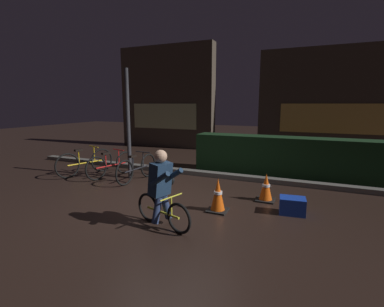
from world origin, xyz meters
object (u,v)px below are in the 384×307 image
object	(u,v)px
street_post	(128,125)
parked_bike_leftmost	(85,162)
traffic_cone_far	(266,188)
parked_bike_left_mid	(111,165)
blue_crate	(292,206)
cyclist	(162,188)
traffic_cone_near	(218,195)
parked_bike_center_left	(137,168)

from	to	relation	value
street_post	parked_bike_leftmost	size ratio (longest dim) A/B	1.76
parked_bike_leftmost	traffic_cone_far	xyz separation A→B (m)	(4.91, -0.17, -0.08)
parked_bike_leftmost	parked_bike_left_mid	bearing A→B (deg)	-64.37
traffic_cone_far	blue_crate	world-z (taller)	traffic_cone_far
street_post	blue_crate	bearing A→B (deg)	-12.31
cyclist	parked_bike_left_mid	bearing A→B (deg)	159.57
street_post	cyclist	size ratio (longest dim) A/B	2.26
cyclist	parked_bike_leftmost	bearing A→B (deg)	167.53
traffic_cone_near	blue_crate	xyz separation A→B (m)	(1.26, 0.40, -0.15)
parked_bike_left_mid	street_post	bearing A→B (deg)	-64.75
cyclist	parked_bike_center_left	bearing A→B (deg)	149.80
street_post	parked_bike_leftmost	distance (m)	1.71
traffic_cone_far	traffic_cone_near	bearing A→B (deg)	-127.93
parked_bike_leftmost	parked_bike_left_mid	distance (m)	0.81
cyclist	blue_crate	bearing A→B (deg)	53.25
parked_bike_leftmost	parked_bike_center_left	size ratio (longest dim) A/B	1.03
parked_bike_leftmost	parked_bike_center_left	distance (m)	1.66
parked_bike_left_mid	traffic_cone_near	world-z (taller)	parked_bike_left_mid
traffic_cone_near	blue_crate	bearing A→B (deg)	17.59
traffic_cone_far	parked_bike_leftmost	bearing A→B (deg)	177.96
parked_bike_center_left	traffic_cone_near	size ratio (longest dim) A/B	2.52
parked_bike_left_mid	cyclist	world-z (taller)	cyclist
street_post	cyclist	bearing A→B (deg)	-45.02
traffic_cone_far	blue_crate	xyz separation A→B (m)	(0.55, -0.52, -0.12)
parked_bike_center_left	traffic_cone_far	size ratio (longest dim) A/B	2.77
parked_bike_center_left	traffic_cone_near	xyz separation A→B (m)	(2.53, -1.14, -0.03)
parked_bike_leftmost	cyclist	bearing A→B (deg)	-101.66
street_post	traffic_cone_far	distance (m)	3.77
parked_bike_left_mid	traffic_cone_far	xyz separation A→B (m)	(4.11, -0.28, -0.06)
parked_bike_left_mid	parked_bike_center_left	bearing A→B (deg)	-79.50
traffic_cone_near	traffic_cone_far	world-z (taller)	traffic_cone_near
parked_bike_leftmost	traffic_cone_near	bearing A→B (deg)	-86.51
traffic_cone_near	cyclist	size ratio (longest dim) A/B	0.50
blue_crate	parked_bike_left_mid	bearing A→B (deg)	170.27
parked_bike_leftmost	parked_bike_center_left	xyz separation A→B (m)	(1.66, 0.05, -0.02)
parked_bike_left_mid	blue_crate	xyz separation A→B (m)	(4.65, -0.80, -0.18)
street_post	parked_bike_left_mid	xyz separation A→B (m)	(-0.53, -0.10, -1.08)
parked_bike_center_left	blue_crate	world-z (taller)	parked_bike_center_left
traffic_cone_near	cyclist	xyz separation A→B (m)	(-0.61, -0.96, 0.33)
parked_bike_left_mid	traffic_cone_near	bearing A→B (deg)	-95.09
street_post	traffic_cone_far	bearing A→B (deg)	-6.09
parked_bike_left_mid	traffic_cone_far	size ratio (longest dim) A/B	2.70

